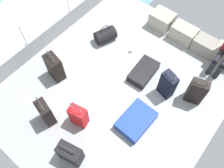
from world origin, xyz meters
The scene contains 17 objects.
ground_plane centered at (0.00, 0.00, -0.03)m, with size 4.40×5.20×0.06m, color #939699.
gunwale_port centered at (-2.17, 0.00, 0.23)m, with size 0.06×5.20×0.45m, color #939699.
railing_port centered at (-2.17, 0.00, 0.78)m, with size 0.04×4.20×1.02m.
sea_wake centered at (-3.60, 0.00, -0.34)m, with size 12.00×12.00×0.01m.
cargo_crate_0 centered at (-0.30, 2.15, 0.21)m, with size 0.60×0.46×0.41m.
cargo_crate_1 centered at (0.37, 2.11, 0.20)m, with size 0.64×0.38×0.40m.
cargo_crate_2 centered at (0.98, 2.12, 0.18)m, with size 0.61×0.40×0.36m.
suitcase_0 centered at (0.89, 0.49, 0.34)m, with size 0.38×0.27×0.85m.
suitcase_1 centered at (0.24, 0.59, 0.10)m, with size 0.49×0.79×0.20m.
suitcase_2 centered at (0.81, -0.48, 0.11)m, with size 0.57×0.80×0.22m.
suitcase_3 centered at (1.44, 0.74, 0.34)m, with size 0.40×0.30×0.89m.
suitcase_4 centered at (-0.64, -1.56, 0.32)m, with size 0.39×0.29×0.84m.
suitcase_5 centered at (0.29, -1.82, 0.26)m, with size 0.48×0.33×0.63m.
suitcase_6 centered at (-1.29, -0.70, 0.33)m, with size 0.44×0.33×0.80m.
suitcase_7 centered at (-0.10, -1.19, 0.28)m, with size 0.38×0.27×0.77m.
duffel_bag centered at (-1.12, 0.84, 0.17)m, with size 0.50×0.60×0.49m.
paper_cup centered at (-0.38, 0.94, 0.05)m, with size 0.08×0.08×0.10m, color white.
Camera 1 is at (1.53, -2.13, 4.58)m, focal length 37.15 mm.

